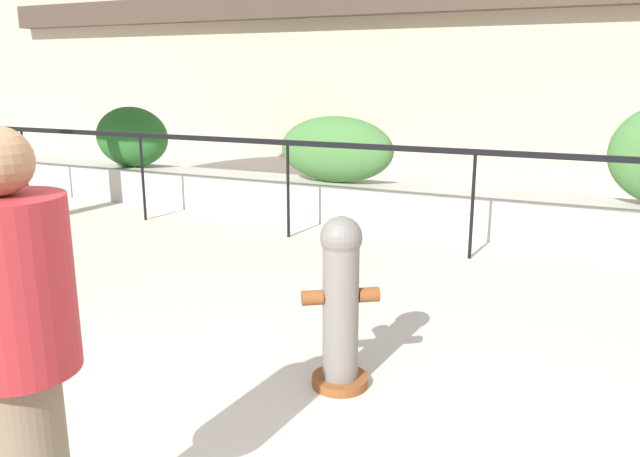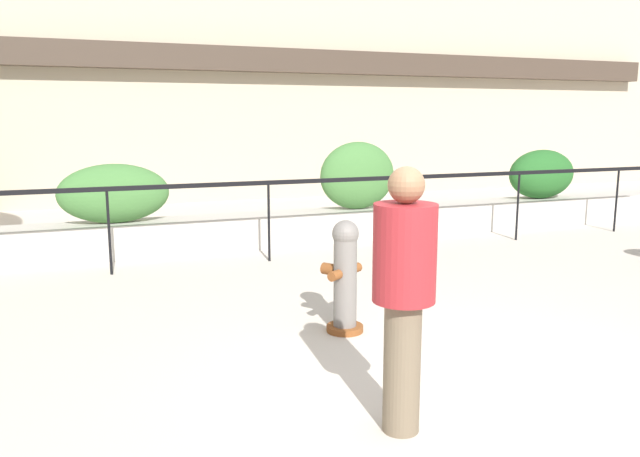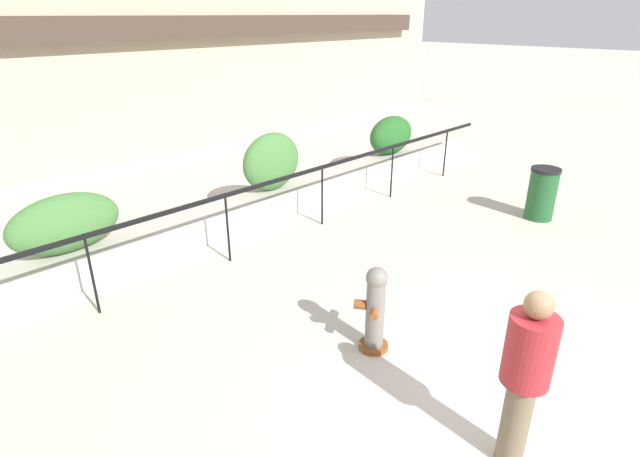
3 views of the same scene
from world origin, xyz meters
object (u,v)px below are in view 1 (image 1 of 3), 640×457
Objects in this scene: fire_hydrant at (341,301)px; pedestrian at (20,341)px; hedge_bush_1 at (336,149)px; hedge_bush_0 at (132,137)px.

pedestrian reaches higher than fire_hydrant.
hedge_bush_1 is 1.45× the size of fire_hydrant.
fire_hydrant is (5.21, -4.20, -0.40)m from hedge_bush_0.
hedge_bush_0 is at bearing 128.20° from pedestrian.
hedge_bush_0 reaches higher than hedge_bush_1.
hedge_bush_0 is 0.73× the size of pedestrian.
hedge_bush_0 reaches higher than fire_hydrant.
hedge_bush_0 is 1.17× the size of fire_hydrant.
hedge_bush_1 reaches higher than fire_hydrant.
fire_hydrant is at bearing 77.58° from pedestrian.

